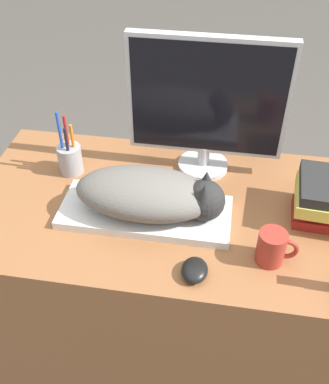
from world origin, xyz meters
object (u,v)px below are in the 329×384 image
at_px(cat, 153,194).
at_px(computer_mouse, 195,270).
at_px(monitor, 207,103).
at_px(pen_cup, 70,158).
at_px(keyboard, 145,212).
at_px(coffee_mug, 272,247).

distance_m(cat, computer_mouse, 0.24).
distance_m(monitor, pen_cup, 0.45).
distance_m(cat, monitor, 0.31).
bearing_deg(keyboard, pen_cup, 148.81).
distance_m(computer_mouse, coffee_mug, 0.20).
bearing_deg(pen_cup, monitor, 12.00).
bearing_deg(pen_cup, keyboard, -31.19).
xyz_separation_m(monitor, coffee_mug, (0.20, -0.35, -0.18)).
bearing_deg(pen_cup, cat, -29.05).
relative_size(coffee_mug, pen_cup, 0.48).
distance_m(keyboard, cat, 0.07).
xyz_separation_m(computer_mouse, coffee_mug, (0.18, 0.08, 0.03)).
height_order(computer_mouse, coffee_mug, coffee_mug).
distance_m(keyboard, pen_cup, 0.31).
xyz_separation_m(keyboard, coffee_mug, (0.34, -0.11, 0.03)).
xyz_separation_m(computer_mouse, pen_cup, (-0.42, 0.34, 0.03)).
xyz_separation_m(keyboard, monitor, (0.13, 0.24, 0.22)).
bearing_deg(computer_mouse, keyboard, 130.33).
bearing_deg(pen_cup, computer_mouse, -39.29).
relative_size(monitor, pen_cup, 2.14).
bearing_deg(coffee_mug, pen_cup, 156.00).
bearing_deg(cat, monitor, 65.54).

